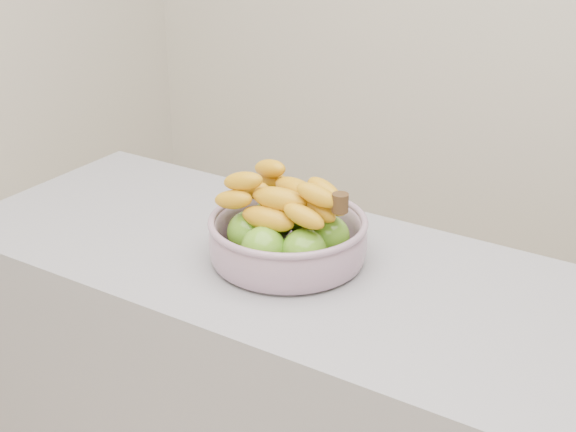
# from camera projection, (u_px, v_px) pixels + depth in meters

# --- Properties ---
(fruit_bowl) EXTENTS (0.33, 0.33, 0.18)m
(fruit_bowl) POSITION_uv_depth(u_px,v_px,m) (288.00, 234.00, 1.63)
(fruit_bowl) COLOR #A3B4C4
(fruit_bowl) RESTS_ON counter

